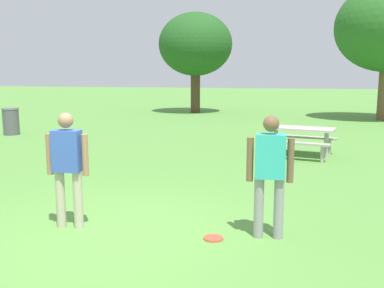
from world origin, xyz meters
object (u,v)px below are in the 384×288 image
frisbee (213,238)px  trash_can_beside_table (11,121)px  person_thrower (68,163)px  tree_tall_left (195,45)px  person_catcher (270,169)px  picnic_table_near (301,135)px

frisbee → trash_can_beside_table: trash_can_beside_table is taller
trash_can_beside_table → person_thrower: bearing=-49.4°
tree_tall_left → frisbee: bearing=-75.8°
person_catcher → frisbee: 1.19m
person_catcher → picnic_table_near: 6.04m
person_thrower → frisbee: person_thrower is taller
person_thrower → frisbee: 2.27m
picnic_table_near → frisbee: bearing=-100.2°
person_thrower → picnic_table_near: (3.19, 6.30, -0.38)m
person_thrower → person_catcher: (2.77, 0.28, 0.00)m
frisbee → trash_can_beside_table: size_ratio=0.27×
person_thrower → tree_tall_left: (-2.50, 18.18, 2.78)m
person_catcher → picnic_table_near: person_catcher is taller
person_thrower → picnic_table_near: 7.07m
person_thrower → tree_tall_left: 18.56m
picnic_table_near → trash_can_beside_table: trash_can_beside_table is taller
trash_can_beside_table → tree_tall_left: (4.36, 10.16, 3.24)m
picnic_table_near → trash_can_beside_table: (-10.05, 1.72, -0.08)m
frisbee → tree_tall_left: 19.06m
person_thrower → picnic_table_near: size_ratio=0.84×
picnic_table_near → trash_can_beside_table: 10.20m
frisbee → person_catcher: bearing=18.3°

